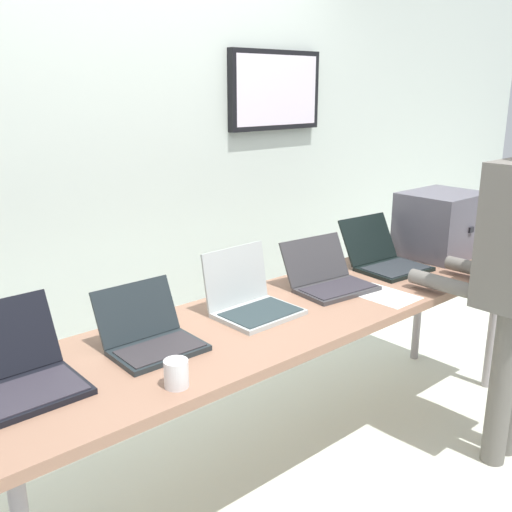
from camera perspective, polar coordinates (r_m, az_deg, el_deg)
ground at (r=2.99m, az=3.98°, el=-19.42°), size 8.00×8.00×0.04m
back_wall at (r=3.35m, az=-9.30°, el=8.06°), size 8.00×0.11×2.49m
workbench at (r=2.62m, az=4.30°, el=-5.90°), size 2.90×0.70×0.79m
equipment_box at (r=3.48m, az=17.64°, el=3.02°), size 0.44×0.38×0.36m
laptop_station_0 at (r=2.04m, az=-22.52°, el=-10.51°), size 0.36×0.37×0.26m
laptop_station_1 at (r=2.20m, az=-10.33°, el=-7.63°), size 0.33×0.32×0.22m
laptop_station_2 at (r=2.49m, az=-0.59°, el=-4.23°), size 0.34×0.31×0.27m
laptop_station_3 at (r=2.81m, az=7.12°, el=-2.12°), size 0.40×0.37×0.22m
laptop_station_4 at (r=3.17m, az=12.45°, el=-0.12°), size 0.38×0.41×0.25m
coffee_mug at (r=1.93m, az=-7.82°, el=-11.34°), size 0.08×0.08×0.09m
paper_sheet at (r=2.77m, az=12.41°, el=-3.77°), size 0.22×0.30×0.00m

